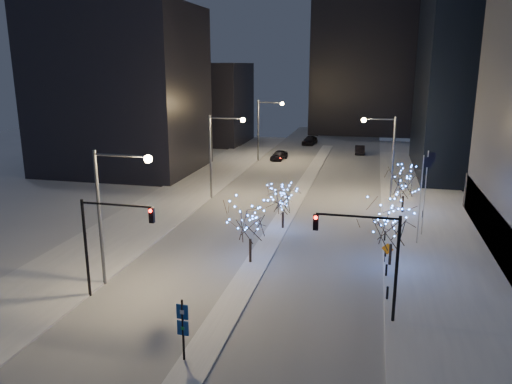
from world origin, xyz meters
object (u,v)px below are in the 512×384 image
(street_lamp_east, at_px, (385,148))
(traffic_signal_east, at_px, (371,249))
(wayfinding_sign, at_px, (183,324))
(street_lamp_w_far, at_px, (264,122))
(car_far, at_px, (310,141))
(street_lamp_w_near, at_px, (112,200))
(street_lamp_w_mid, at_px, (219,145))
(holiday_tree_median_near, at_px, (250,221))
(car_near, at_px, (279,155))
(holiday_tree_plaza_near, at_px, (392,225))
(holiday_tree_plaza_far, at_px, (404,183))
(car_mid, at_px, (360,149))
(holiday_tree_median_far, at_px, (283,200))
(construction_sign, at_px, (387,251))
(traffic_signal_west, at_px, (105,233))

(street_lamp_east, height_order, traffic_signal_east, street_lamp_east)
(street_lamp_east, relative_size, wayfinding_sign, 2.71)
(street_lamp_w_far, height_order, car_far, street_lamp_w_far)
(street_lamp_w_near, relative_size, car_far, 1.79)
(wayfinding_sign, bearing_deg, street_lamp_w_mid, 108.53)
(street_lamp_east, distance_m, holiday_tree_median_near, 24.32)
(traffic_signal_east, relative_size, holiday_tree_median_near, 1.31)
(street_lamp_east, xyz_separation_m, car_near, (-16.78, 23.48, -5.63))
(holiday_tree_plaza_near, distance_m, holiday_tree_plaza_far, 15.71)
(street_lamp_w_far, bearing_deg, car_mid, 34.87)
(traffic_signal_east, xyz_separation_m, holiday_tree_median_far, (-8.44, 16.50, -1.81))
(street_lamp_east, bearing_deg, holiday_tree_median_far, -127.46)
(construction_sign, bearing_deg, traffic_signal_west, -133.89)
(street_lamp_east, xyz_separation_m, holiday_tree_median_near, (-10.58, -21.71, -2.81))
(holiday_tree_plaza_near, relative_size, construction_sign, 3.33)
(traffic_signal_west, relative_size, car_mid, 1.45)
(car_near, height_order, holiday_tree_plaza_near, holiday_tree_plaza_near)
(traffic_signal_west, relative_size, holiday_tree_plaza_far, 1.42)
(holiday_tree_median_far, bearing_deg, street_lamp_w_mid, 134.79)
(street_lamp_w_far, xyz_separation_m, car_mid, (15.35, 10.69, -5.70))
(car_near, xyz_separation_m, holiday_tree_median_near, (6.20, -45.19, 2.83))
(street_lamp_w_mid, xyz_separation_m, car_far, (5.17, 44.44, -5.69))
(holiday_tree_median_far, bearing_deg, traffic_signal_west, -117.06)
(street_lamp_w_mid, xyz_separation_m, holiday_tree_median_far, (9.44, -9.51, -3.55))
(traffic_signal_east, relative_size, holiday_tree_plaza_far, 1.42)
(holiday_tree_median_far, bearing_deg, car_far, 94.52)
(holiday_tree_median_far, bearing_deg, wayfinding_sign, -92.85)
(traffic_signal_west, bearing_deg, holiday_tree_plaza_far, 51.52)
(holiday_tree_median_near, bearing_deg, street_lamp_w_mid, 114.27)
(street_lamp_w_mid, height_order, holiday_tree_plaza_near, street_lamp_w_mid)
(car_near, relative_size, holiday_tree_plaza_far, 0.97)
(street_lamp_w_mid, bearing_deg, traffic_signal_east, -55.49)
(street_lamp_east, relative_size, car_far, 1.79)
(holiday_tree_median_far, bearing_deg, holiday_tree_plaza_far, 35.85)
(car_near, bearing_deg, street_lamp_w_near, -83.66)
(traffic_signal_west, xyz_separation_m, holiday_tree_median_far, (8.94, 17.50, -1.81))
(car_near, xyz_separation_m, construction_sign, (17.00, -42.70, 0.31))
(holiday_tree_median_near, distance_m, holiday_tree_plaza_far, 21.73)
(holiday_tree_plaza_far, bearing_deg, holiday_tree_plaza_near, -96.07)
(street_lamp_w_mid, distance_m, holiday_tree_median_far, 13.86)
(construction_sign, bearing_deg, traffic_signal_east, -81.73)
(traffic_signal_east, xyz_separation_m, construction_sign, (1.36, 9.79, -3.63))
(traffic_signal_west, height_order, car_far, traffic_signal_west)
(street_lamp_east, bearing_deg, car_near, 125.55)
(car_near, height_order, holiday_tree_plaza_far, holiday_tree_plaza_far)
(holiday_tree_plaza_near, bearing_deg, street_lamp_w_far, 115.01)
(wayfinding_sign, bearing_deg, street_lamp_w_far, 102.57)
(street_lamp_w_near, bearing_deg, car_mid, 75.81)
(street_lamp_w_far, relative_size, car_near, 2.08)
(holiday_tree_median_far, bearing_deg, street_lamp_east, 52.54)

